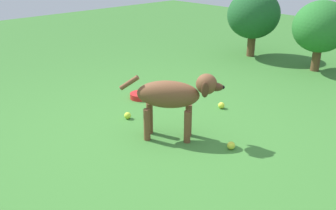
% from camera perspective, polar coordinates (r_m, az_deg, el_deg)
% --- Properties ---
extents(ground, '(14.00, 14.00, 0.00)m').
position_cam_1_polar(ground, '(3.25, -1.26, -5.46)').
color(ground, '#38722D').
extents(dog, '(0.59, 0.71, 0.60)m').
position_cam_1_polar(dog, '(3.15, 0.93, 1.42)').
color(dog, brown).
rests_on(dog, ground).
extents(tennis_ball_0, '(0.07, 0.07, 0.07)m').
position_cam_1_polar(tennis_ball_0, '(3.68, -6.15, -1.60)').
color(tennis_ball_0, '#C3E035').
rests_on(tennis_ball_0, ground).
extents(tennis_ball_1, '(0.07, 0.07, 0.07)m').
position_cam_1_polar(tennis_ball_1, '(3.93, 8.09, -0.05)').
color(tennis_ball_1, '#D7E339').
rests_on(tennis_ball_1, ground).
extents(tennis_ball_2, '(0.07, 0.07, 0.07)m').
position_cam_1_polar(tennis_ball_2, '(3.15, 9.55, -6.07)').
color(tennis_ball_2, '#CFD83C').
rests_on(tennis_ball_2, ground).
extents(water_bowl, '(0.22, 0.22, 0.06)m').
position_cam_1_polar(water_bowl, '(4.18, -4.28, 1.42)').
color(water_bowl, red).
rests_on(water_bowl, ground).
extents(shrub_near, '(0.84, 0.75, 0.99)m').
position_cam_1_polar(shrub_near, '(5.91, 12.86, 13.19)').
color(shrub_near, brown).
rests_on(shrub_near, ground).
extents(shrub_far, '(0.79, 0.71, 0.93)m').
position_cam_1_polar(shrub_far, '(5.40, 22.18, 10.91)').
color(shrub_far, brown).
rests_on(shrub_far, ground).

